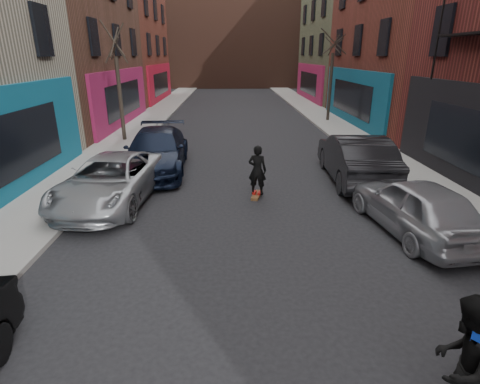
{
  "coord_description": "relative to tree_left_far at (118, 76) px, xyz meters",
  "views": [
    {
      "loc": [
        -0.61,
        -1.85,
        4.36
      ],
      "look_at": [
        -0.39,
        5.66,
        1.6
      ],
      "focal_mm": 28.0,
      "sensor_mm": 36.0,
      "label": 1
    }
  ],
  "objects": [
    {
      "name": "sidewalk_left",
      "position": [
        -0.05,
        12.0,
        -3.31
      ],
      "size": [
        2.5,
        84.0,
        0.13
      ],
      "primitive_type": "cube",
      "color": "gray",
      "rests_on": "ground"
    },
    {
      "name": "sidewalk_right",
      "position": [
        12.45,
        12.0,
        -3.31
      ],
      "size": [
        2.5,
        84.0,
        0.13
      ],
      "primitive_type": "cube",
      "color": "gray",
      "rests_on": "ground"
    },
    {
      "name": "building_far",
      "position": [
        6.2,
        38.0,
        3.62
      ],
      "size": [
        40.0,
        10.0,
        14.0
      ],
      "primitive_type": "cube",
      "color": "#47281E",
      "rests_on": "ground"
    },
    {
      "name": "tree_left_far",
      "position": [
        0.0,
        0.0,
        0.0
      ],
      "size": [
        2.0,
        2.0,
        6.5
      ],
      "primitive_type": null,
      "color": "black",
      "rests_on": "sidewalk_left"
    },
    {
      "name": "tree_right_far",
      "position": [
        12.4,
        6.0,
        0.15
      ],
      "size": [
        2.0,
        2.0,
        6.8
      ],
      "primitive_type": null,
      "color": "black",
      "rests_on": "sidewalk_right"
    },
    {
      "name": "parked_left_far",
      "position": [
        1.91,
        -8.77,
        -2.66
      ],
      "size": [
        2.89,
        5.39,
        1.44
      ],
      "primitive_type": "imported",
      "rotation": [
        0.0,
        0.0,
        -0.1
      ],
      "color": "#9B9EA3",
      "rests_on": "ground"
    },
    {
      "name": "parked_left_end",
      "position": [
        2.71,
        -5.4,
        -2.57
      ],
      "size": [
        2.55,
        5.67,
        1.61
      ],
      "primitive_type": "imported",
      "rotation": [
        0.0,
        0.0,
        0.05
      ],
      "color": "black",
      "rests_on": "ground"
    },
    {
      "name": "parked_right_far",
      "position": [
        10.34,
        -11.15,
        -2.64
      ],
      "size": [
        2.31,
        4.51,
        1.47
      ],
      "primitive_type": "imported",
      "rotation": [
        0.0,
        0.0,
        3.28
      ],
      "color": "#97989F",
      "rests_on": "ground"
    },
    {
      "name": "parked_right_end",
      "position": [
        10.15,
        -6.83,
        -2.52
      ],
      "size": [
        2.09,
        5.3,
        1.72
      ],
      "primitive_type": "imported",
      "rotation": [
        0.0,
        0.0,
        3.09
      ],
      "color": "black",
      "rests_on": "ground"
    },
    {
      "name": "skateboard",
      "position": [
        6.47,
        -8.45,
        -3.33
      ],
      "size": [
        0.44,
        0.83,
        0.1
      ],
      "primitive_type": "cube",
      "rotation": [
        0.0,
        0.0,
        -0.29
      ],
      "color": "brown",
      "rests_on": "ground"
    },
    {
      "name": "skateboarder",
      "position": [
        6.47,
        -8.45,
        -2.47
      ],
      "size": [
        0.68,
        0.54,
        1.62
      ],
      "primitive_type": "imported",
      "rotation": [
        0.0,
        0.0,
        2.85
      ],
      "color": "black",
      "rests_on": "skateboard"
    },
    {
      "name": "pedestrian",
      "position": [
        8.31,
        -16.5,
        -2.45
      ],
      "size": [
        1.14,
        1.11,
        1.85
      ],
      "rotation": [
        0.0,
        0.0,
        3.82
      ],
      "color": "black",
      "rests_on": "ground"
    }
  ]
}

